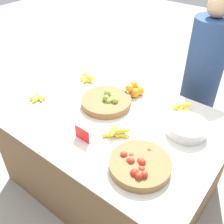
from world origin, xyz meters
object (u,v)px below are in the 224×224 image
at_px(price_sign, 82,134).
at_px(metal_bowl, 187,128).
at_px(tomato_basket, 140,165).
at_px(lime_bowl, 106,101).
at_px(vendor_person, 200,85).

bearing_deg(price_sign, metal_bowl, 46.03).
bearing_deg(metal_bowl, tomato_basket, -99.30).
relative_size(lime_bowl, vendor_person, 0.26).
height_order(lime_bowl, vendor_person, vendor_person).
xyz_separation_m(price_sign, vendor_person, (0.31, 1.31, -0.13)).
height_order(lime_bowl, metal_bowl, lime_bowl).
bearing_deg(tomato_basket, lime_bowl, 145.89).
bearing_deg(metal_bowl, price_sign, -135.69).
xyz_separation_m(tomato_basket, metal_bowl, (0.08, 0.48, 0.01)).
height_order(price_sign, vendor_person, vendor_person).
distance_m(lime_bowl, vendor_person, 1.00).
relative_size(lime_bowl, metal_bowl, 1.40).
height_order(metal_bowl, price_sign, price_sign).
height_order(tomato_basket, price_sign, price_sign).
xyz_separation_m(tomato_basket, price_sign, (-0.44, -0.03, 0.02)).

